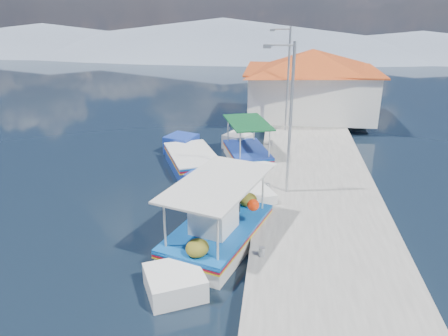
# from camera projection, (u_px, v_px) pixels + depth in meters

# --- Properties ---
(ground) EXTENTS (160.00, 160.00, 0.00)m
(ground) POSITION_uv_depth(u_px,v_px,m) (167.00, 218.00, 16.86)
(ground) COLOR black
(ground) RESTS_ON ground
(quay) EXTENTS (5.00, 44.00, 0.50)m
(quay) POSITION_uv_depth(u_px,v_px,m) (312.00, 164.00, 21.62)
(quay) COLOR #A7A49D
(quay) RESTS_ON ground
(bollards) EXTENTS (0.20, 17.20, 0.30)m
(bollards) POSITION_uv_depth(u_px,v_px,m) (269.00, 160.00, 21.03)
(bollards) COLOR #A5A8AD
(bollards) RESTS_ON quay
(main_caique) EXTENTS (3.93, 7.65, 2.65)m
(main_caique) POSITION_uv_depth(u_px,v_px,m) (218.00, 231.00, 14.87)
(main_caique) COLOR silver
(main_caique) RESTS_ON ground
(caique_green_canopy) EXTENTS (3.15, 5.98, 2.36)m
(caique_green_canopy) POSITION_uv_depth(u_px,v_px,m) (248.00, 154.00, 22.69)
(caique_green_canopy) COLOR silver
(caique_green_canopy) RESTS_ON ground
(caique_blue_hull) EXTENTS (3.96, 6.49, 1.27)m
(caique_blue_hull) POSITION_uv_depth(u_px,v_px,m) (193.00, 162.00, 21.66)
(caique_blue_hull) COLOR #19369B
(caique_blue_hull) RESTS_ON ground
(harbor_building) EXTENTS (10.49, 10.49, 4.40)m
(harbor_building) POSITION_uv_depth(u_px,v_px,m) (311.00, 82.00, 28.99)
(harbor_building) COLOR white
(harbor_building) RESTS_ON quay
(lamp_post_near) EXTENTS (1.21, 0.14, 6.00)m
(lamp_post_near) POSITION_uv_depth(u_px,v_px,m) (289.00, 112.00, 16.78)
(lamp_post_near) COLOR #A5A8AD
(lamp_post_near) RESTS_ON quay
(lamp_post_far) EXTENTS (1.21, 0.14, 6.00)m
(lamp_post_far) POSITION_uv_depth(u_px,v_px,m) (287.00, 74.00, 25.10)
(lamp_post_far) COLOR #A5A8AD
(lamp_post_far) RESTS_ON quay
(mountain_ridge) EXTENTS (171.40, 96.00, 5.50)m
(mountain_ridge) POSITION_uv_depth(u_px,v_px,m) (297.00, 40.00, 67.10)
(mountain_ridge) COLOR gray
(mountain_ridge) RESTS_ON ground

